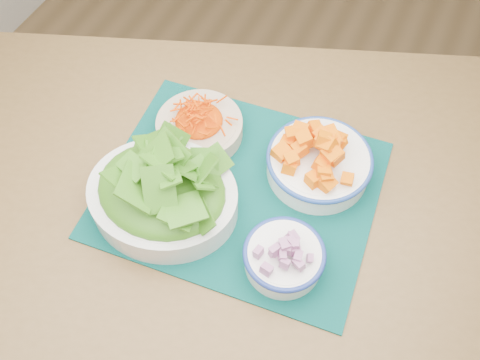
% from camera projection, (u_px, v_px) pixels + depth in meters
% --- Properties ---
extents(ground, '(4.00, 4.00, 0.00)m').
position_uv_depth(ground, '(327.00, 331.00, 1.67)').
color(ground, olive).
rests_on(ground, ground).
extents(table, '(1.52, 1.26, 0.75)m').
position_uv_depth(table, '(208.00, 216.00, 1.14)').
color(table, brown).
rests_on(table, ground).
extents(placemat, '(0.56, 0.47, 0.00)m').
position_uv_depth(placemat, '(240.00, 189.00, 1.07)').
color(placemat, '#002C2A').
rests_on(placemat, table).
extents(carrot_bowl, '(0.23, 0.23, 0.07)m').
position_uv_depth(carrot_bowl, '(199.00, 124.00, 1.11)').
color(carrot_bowl, '#BDA88C').
rests_on(carrot_bowl, placemat).
extents(squash_bowl, '(0.26, 0.26, 0.11)m').
position_uv_depth(squash_bowl, '(320.00, 157.00, 1.05)').
color(squash_bowl, white).
rests_on(squash_bowl, placemat).
extents(lettuce_bowl, '(0.32, 0.28, 0.14)m').
position_uv_depth(lettuce_bowl, '(162.00, 190.00, 0.99)').
color(lettuce_bowl, silver).
rests_on(lettuce_bowl, placemat).
extents(onion_bowl, '(0.18, 0.18, 0.08)m').
position_uv_depth(onion_bowl, '(284.00, 255.00, 0.94)').
color(onion_bowl, white).
rests_on(onion_bowl, placemat).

